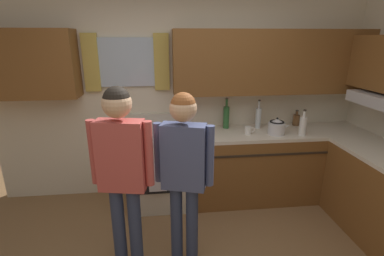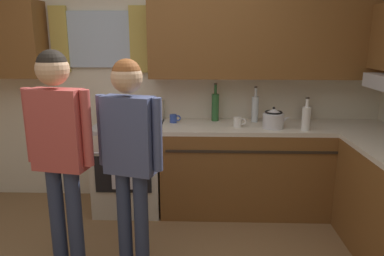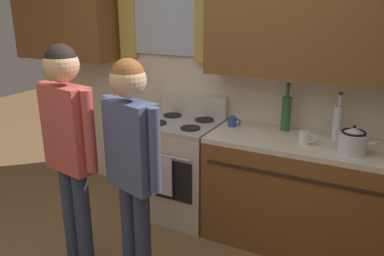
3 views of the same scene
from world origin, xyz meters
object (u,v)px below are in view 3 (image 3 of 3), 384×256
object	(u,v)px
adult_in_plaid	(132,155)
bottle_wine_green	(286,112)
adult_left	(69,137)
stovetop_kettle	(353,140)
mug_ceramic_white	(305,138)
bottle_tall_clear	(338,122)
mug_cobalt_blue	(233,122)
stove_oven	(182,167)

from	to	relation	value
adult_in_plaid	bottle_wine_green	bearing A→B (deg)	62.86
bottle_wine_green	adult_left	bearing A→B (deg)	-131.84
stovetop_kettle	adult_left	world-z (taller)	adult_left
bottle_wine_green	mug_ceramic_white	size ratio (longest dim) A/B	3.14
bottle_tall_clear	mug_ceramic_white	distance (m)	0.31
mug_cobalt_blue	stovetop_kettle	world-z (taller)	stovetop_kettle
mug_cobalt_blue	adult_in_plaid	size ratio (longest dim) A/B	0.07
bottle_tall_clear	bottle_wine_green	size ratio (longest dim) A/B	0.93
mug_cobalt_blue	adult_left	bearing A→B (deg)	-121.45
stove_oven	adult_in_plaid	xyz separation A→B (m)	(0.24, -1.07, 0.54)
bottle_tall_clear	bottle_wine_green	bearing A→B (deg)	174.29
stovetop_kettle	mug_cobalt_blue	bearing A→B (deg)	168.37
bottle_wine_green	adult_left	distance (m)	1.71
stove_oven	adult_left	bearing A→B (deg)	-103.43
bottle_wine_green	adult_in_plaid	size ratio (longest dim) A/B	0.25
adult_left	adult_in_plaid	distance (m)	0.50
stove_oven	stovetop_kettle	distance (m)	1.53
adult_left	stovetop_kettle	bearing A→B (deg)	29.88
adult_left	stove_oven	bearing A→B (deg)	76.57
stovetop_kettle	adult_in_plaid	size ratio (longest dim) A/B	0.17
stove_oven	mug_ceramic_white	distance (m)	1.20
bottle_wine_green	adult_in_plaid	distance (m)	1.41
mug_ceramic_white	adult_in_plaid	world-z (taller)	adult_in_plaid
stove_oven	adult_left	size ratio (longest dim) A/B	0.66
bottle_wine_green	adult_left	size ratio (longest dim) A/B	0.24
stovetop_kettle	bottle_tall_clear	bearing A→B (deg)	118.22
stovetop_kettle	adult_left	distance (m)	1.95
bottle_tall_clear	adult_in_plaid	size ratio (longest dim) A/B	0.23
mug_ceramic_white	adult_left	size ratio (longest dim) A/B	0.08
stovetop_kettle	adult_in_plaid	distance (m)	1.52
bottle_wine_green	stovetop_kettle	bearing A→B (deg)	-29.04
stove_oven	mug_cobalt_blue	distance (m)	0.66
bottle_tall_clear	stovetop_kettle	xyz separation A→B (m)	(0.14, -0.26, -0.05)
bottle_wine_green	mug_ceramic_white	xyz separation A→B (m)	(0.21, -0.27, -0.10)
stove_oven	adult_in_plaid	distance (m)	1.22
mug_ceramic_white	adult_in_plaid	distance (m)	1.31
bottle_tall_clear	adult_left	distance (m)	1.98
adult_left	adult_in_plaid	bearing A→B (deg)	2.24
mug_ceramic_white	stovetop_kettle	bearing A→B (deg)	-6.54
stove_oven	adult_in_plaid	size ratio (longest dim) A/B	0.68
stovetop_kettle	bottle_wine_green	bearing A→B (deg)	150.96
stove_oven	bottle_wine_green	distance (m)	1.07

